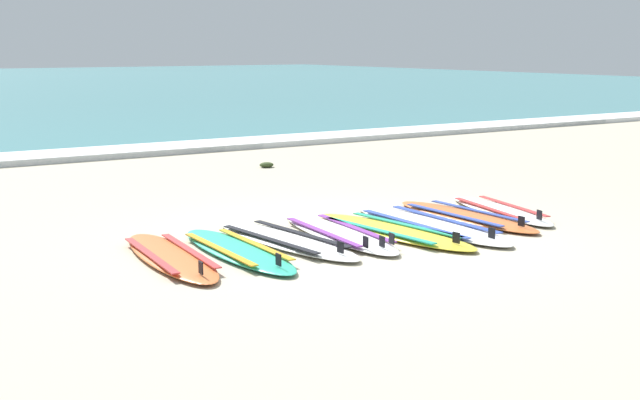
{
  "coord_description": "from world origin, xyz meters",
  "views": [
    {
      "loc": [
        -4.91,
        -6.96,
        2.0
      ],
      "look_at": [
        0.1,
        1.0,
        0.25
      ],
      "focal_mm": 46.6,
      "sensor_mm": 36.0,
      "label": 1
    }
  ],
  "objects_px": {
    "surfboard_5": "(429,225)",
    "surfboard_1": "(237,250)",
    "surfboard_3": "(339,233)",
    "surfboard_4": "(392,231)",
    "surfboard_7": "(500,210)",
    "surfboard_0": "(170,256)",
    "surfboard_2": "(285,240)",
    "surfboard_6": "(465,216)"
  },
  "relations": [
    {
      "from": "surfboard_1",
      "to": "surfboard_5",
      "type": "relative_size",
      "value": 0.85
    },
    {
      "from": "surfboard_5",
      "to": "surfboard_6",
      "type": "xyz_separation_m",
      "value": [
        0.67,
        0.14,
        0.0
      ]
    },
    {
      "from": "surfboard_4",
      "to": "surfboard_0",
      "type": "bearing_deg",
      "value": 174.46
    },
    {
      "from": "surfboard_4",
      "to": "surfboard_5",
      "type": "bearing_deg",
      "value": 4.15
    },
    {
      "from": "surfboard_0",
      "to": "surfboard_2",
      "type": "relative_size",
      "value": 0.94
    },
    {
      "from": "surfboard_0",
      "to": "surfboard_3",
      "type": "xyz_separation_m",
      "value": [
        1.9,
        -0.03,
        0.0
      ]
    },
    {
      "from": "surfboard_5",
      "to": "surfboard_1",
      "type": "bearing_deg",
      "value": 178.02
    },
    {
      "from": "surfboard_1",
      "to": "surfboard_2",
      "type": "relative_size",
      "value": 0.93
    },
    {
      "from": "surfboard_4",
      "to": "surfboard_5",
      "type": "relative_size",
      "value": 0.95
    },
    {
      "from": "surfboard_3",
      "to": "surfboard_6",
      "type": "height_order",
      "value": "same"
    },
    {
      "from": "surfboard_2",
      "to": "surfboard_5",
      "type": "xyz_separation_m",
      "value": [
        1.73,
        -0.21,
        -0.0
      ]
    },
    {
      "from": "surfboard_2",
      "to": "surfboard_7",
      "type": "xyz_separation_m",
      "value": [
        3.0,
        -0.03,
        0.0
      ]
    },
    {
      "from": "surfboard_3",
      "to": "surfboard_7",
      "type": "xyz_separation_m",
      "value": [
        2.36,
        0.01,
        -0.0
      ]
    },
    {
      "from": "surfboard_0",
      "to": "surfboard_5",
      "type": "relative_size",
      "value": 0.86
    },
    {
      "from": "surfboard_2",
      "to": "surfboard_4",
      "type": "xyz_separation_m",
      "value": [
        1.18,
        -0.25,
        -0.0
      ]
    },
    {
      "from": "surfboard_7",
      "to": "surfboard_2",
      "type": "bearing_deg",
      "value": 179.5
    },
    {
      "from": "surfboard_3",
      "to": "surfboard_4",
      "type": "distance_m",
      "value": 0.59
    },
    {
      "from": "surfboard_2",
      "to": "surfboard_0",
      "type": "bearing_deg",
      "value": -179.33
    },
    {
      "from": "surfboard_4",
      "to": "surfboard_6",
      "type": "bearing_deg",
      "value": 8.34
    },
    {
      "from": "surfboard_0",
      "to": "surfboard_6",
      "type": "distance_m",
      "value": 3.66
    },
    {
      "from": "surfboard_3",
      "to": "surfboard_7",
      "type": "relative_size",
      "value": 1.08
    },
    {
      "from": "surfboard_1",
      "to": "surfboard_3",
      "type": "distance_m",
      "value": 1.25
    },
    {
      "from": "surfboard_4",
      "to": "surfboard_1",
      "type": "bearing_deg",
      "value": 176.17
    },
    {
      "from": "surfboard_1",
      "to": "surfboard_4",
      "type": "bearing_deg",
      "value": -3.83
    },
    {
      "from": "surfboard_6",
      "to": "surfboard_4",
      "type": "bearing_deg",
      "value": -171.66
    },
    {
      "from": "surfboard_0",
      "to": "surfboard_7",
      "type": "height_order",
      "value": "same"
    },
    {
      "from": "surfboard_3",
      "to": "surfboard_1",
      "type": "bearing_deg",
      "value": -175.85
    },
    {
      "from": "surfboard_0",
      "to": "surfboard_7",
      "type": "distance_m",
      "value": 4.26
    },
    {
      "from": "surfboard_0",
      "to": "surfboard_4",
      "type": "relative_size",
      "value": 0.91
    },
    {
      "from": "surfboard_4",
      "to": "surfboard_7",
      "type": "distance_m",
      "value": 1.82
    },
    {
      "from": "surfboard_3",
      "to": "surfboard_4",
      "type": "bearing_deg",
      "value": -21.0
    },
    {
      "from": "surfboard_0",
      "to": "surfboard_4",
      "type": "height_order",
      "value": "same"
    },
    {
      "from": "surfboard_2",
      "to": "surfboard_3",
      "type": "bearing_deg",
      "value": -3.69
    },
    {
      "from": "surfboard_5",
      "to": "surfboard_7",
      "type": "distance_m",
      "value": 1.28
    },
    {
      "from": "surfboard_3",
      "to": "surfboard_4",
      "type": "relative_size",
      "value": 0.93
    },
    {
      "from": "surfboard_1",
      "to": "surfboard_5",
      "type": "height_order",
      "value": "same"
    },
    {
      "from": "surfboard_7",
      "to": "surfboard_6",
      "type": "bearing_deg",
      "value": -175.39
    },
    {
      "from": "surfboard_1",
      "to": "surfboard_5",
      "type": "bearing_deg",
      "value": -1.98
    },
    {
      "from": "surfboard_1",
      "to": "surfboard_7",
      "type": "xyz_separation_m",
      "value": [
        3.61,
        0.11,
        0.0
      ]
    },
    {
      "from": "surfboard_1",
      "to": "surfboard_3",
      "type": "bearing_deg",
      "value": 4.15
    },
    {
      "from": "surfboard_3",
      "to": "surfboard_4",
      "type": "height_order",
      "value": "same"
    },
    {
      "from": "surfboard_4",
      "to": "surfboard_6",
      "type": "height_order",
      "value": "same"
    }
  ]
}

